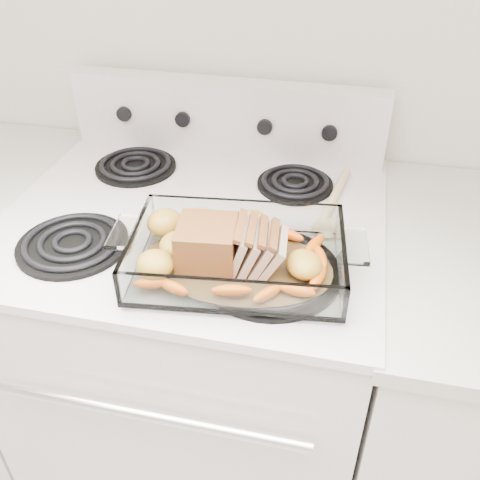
% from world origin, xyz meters
% --- Properties ---
extents(electric_range, '(0.78, 0.70, 1.12)m').
position_xyz_m(electric_range, '(0.00, 1.66, 0.48)').
color(electric_range, silver).
rests_on(electric_range, ground).
extents(counter_right, '(0.58, 0.68, 0.93)m').
position_xyz_m(counter_right, '(0.67, 1.66, 0.47)').
color(counter_right, silver).
rests_on(counter_right, ground).
extents(baking_dish, '(0.37, 0.24, 0.07)m').
position_xyz_m(baking_dish, '(0.13, 1.49, 0.96)').
color(baking_dish, white).
rests_on(baking_dish, electric_range).
extents(pork_roast, '(0.19, 0.10, 0.08)m').
position_xyz_m(pork_roast, '(0.11, 1.49, 0.99)').
color(pork_roast, brown).
rests_on(pork_roast, baking_dish).
extents(roast_vegetables, '(0.39, 0.21, 0.05)m').
position_xyz_m(roast_vegetables, '(0.13, 1.53, 0.97)').
color(roast_vegetables, '#CB490F').
rests_on(roast_vegetables, baking_dish).
extents(wooden_spoon, '(0.06, 0.28, 0.02)m').
position_xyz_m(wooden_spoon, '(0.28, 1.70, 0.95)').
color(wooden_spoon, beige).
rests_on(wooden_spoon, electric_range).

